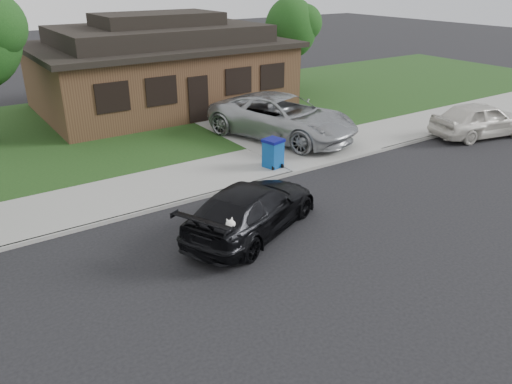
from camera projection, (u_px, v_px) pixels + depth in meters
ground at (262, 245)px, 13.15m from camera, size 120.00×120.00×0.00m
sidewalk at (178, 182)px, 16.92m from camera, size 60.00×3.00×0.12m
curb at (199, 198)px, 15.78m from camera, size 60.00×0.12×0.12m
lawn at (102, 127)px, 22.99m from camera, size 60.00×13.00×0.13m
driveway at (246, 122)px, 23.78m from camera, size 4.50×13.00×0.14m
sedan at (252, 209)px, 13.58m from camera, size 5.16×3.74×1.39m
minivan at (283, 117)px, 20.89m from camera, size 4.85×7.06×1.79m
white_compact at (480, 119)px, 21.57m from camera, size 4.77×2.72×1.53m
recycling_bin at (273, 153)px, 17.92m from camera, size 0.76×0.76×1.05m
house at (161, 67)px, 25.72m from camera, size 12.60×8.60×4.65m
tree_1 at (294, 27)px, 28.78m from camera, size 3.15×3.00×5.25m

